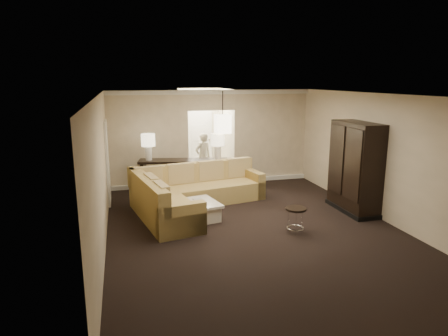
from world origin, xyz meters
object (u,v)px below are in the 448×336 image
object	(u,v)px
person	(203,154)
coffee_table	(195,211)
armoire	(355,169)
sectional_sofa	(190,193)
drink_table	(296,215)
console_table	(184,173)

from	to	relation	value
person	coffee_table	bearing A→B (deg)	54.43
armoire	person	xyz separation A→B (m)	(-2.88, 3.76, -0.19)
sectional_sofa	armoire	world-z (taller)	armoire
sectional_sofa	drink_table	distance (m)	2.78
armoire	coffee_table	bearing A→B (deg)	174.55
drink_table	armoire	bearing A→B (deg)	26.23
drink_table	console_table	bearing A→B (deg)	116.70
sectional_sofa	coffee_table	xyz separation A→B (m)	(-0.00, -0.77, -0.20)
sectional_sofa	drink_table	bearing A→B (deg)	-59.20
console_table	person	xyz separation A→B (m)	(0.80, 1.20, 0.27)
sectional_sofa	console_table	xyz separation A→B (m)	(0.09, 1.43, 0.16)
coffee_table	person	distance (m)	3.57
drink_table	person	size ratio (longest dim) A/B	0.32
console_table	person	bearing A→B (deg)	68.47
sectional_sofa	person	size ratio (longest dim) A/B	2.10
drink_table	sectional_sofa	bearing A→B (deg)	131.79
console_table	armoire	size ratio (longest dim) A/B	1.17
console_table	drink_table	bearing A→B (deg)	-51.23
sectional_sofa	person	bearing A→B (deg)	60.43
coffee_table	drink_table	bearing A→B (deg)	-35.11
armoire	person	bearing A→B (deg)	127.45
sectional_sofa	console_table	size ratio (longest dim) A/B	1.40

